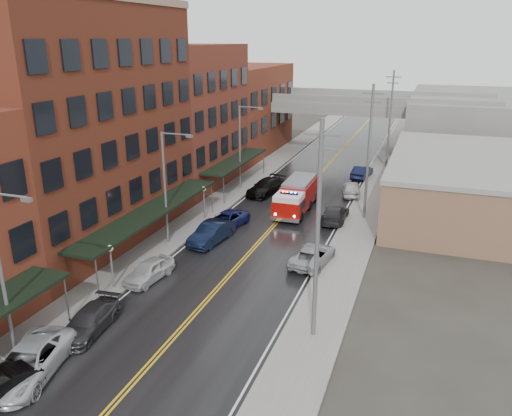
% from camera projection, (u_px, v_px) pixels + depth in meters
% --- Properties ---
extents(road, '(11.00, 160.00, 0.02)m').
position_uv_depth(road, '(272.00, 228.00, 43.19)').
color(road, black).
rests_on(road, ground).
extents(sidewalk_left, '(3.00, 160.00, 0.15)m').
position_uv_depth(sidewalk_left, '(196.00, 218.00, 45.47)').
color(sidewalk_left, slate).
rests_on(sidewalk_left, ground).
extents(sidewalk_right, '(3.00, 160.00, 0.15)m').
position_uv_depth(sidewalk_right, '(357.00, 238.00, 40.86)').
color(sidewalk_right, slate).
rests_on(sidewalk_right, ground).
extents(curb_left, '(0.30, 160.00, 0.15)m').
position_uv_depth(curb_left, '(212.00, 220.00, 44.95)').
color(curb_left, gray).
rests_on(curb_left, ground).
extents(curb_right, '(0.30, 160.00, 0.15)m').
position_uv_depth(curb_right, '(337.00, 235.00, 41.38)').
color(curb_right, gray).
rests_on(curb_right, ground).
extents(brick_building_b, '(9.00, 20.00, 18.00)m').
position_uv_depth(brick_building_b, '(80.00, 129.00, 38.23)').
color(brick_building_b, '#562116').
rests_on(brick_building_b, ground).
extents(brick_building_c, '(9.00, 15.00, 15.00)m').
position_uv_depth(brick_building_c, '(186.00, 117.00, 54.33)').
color(brick_building_c, maroon).
rests_on(brick_building_c, ground).
extents(brick_building_far, '(9.00, 20.00, 12.00)m').
position_uv_depth(brick_building_far, '(243.00, 110.00, 70.43)').
color(brick_building_far, maroon).
rests_on(brick_building_far, ground).
extents(tan_building, '(14.00, 22.00, 5.00)m').
position_uv_depth(tan_building, '(469.00, 187.00, 46.26)').
color(tan_building, '#846047').
rests_on(tan_building, ground).
extents(right_far_block, '(18.00, 30.00, 8.00)m').
position_uv_depth(right_far_block, '(475.00, 123.00, 71.91)').
color(right_far_block, slate).
rests_on(right_far_block, ground).
extents(awning_1, '(2.60, 18.00, 3.09)m').
position_uv_depth(awning_1, '(152.00, 211.00, 38.34)').
color(awning_1, black).
rests_on(awning_1, ground).
extents(awning_2, '(2.60, 13.00, 3.09)m').
position_uv_depth(awning_2, '(236.00, 161.00, 53.96)').
color(awning_2, black).
rests_on(awning_2, ground).
extents(globe_lamp_1, '(0.44, 0.44, 3.12)m').
position_uv_depth(globe_lamp_1, '(111.00, 257.00, 31.97)').
color(globe_lamp_1, '#59595B').
rests_on(globe_lamp_1, ground).
extents(globe_lamp_2, '(0.44, 0.44, 3.12)m').
position_uv_depth(globe_lamp_2, '(204.00, 195.00, 44.46)').
color(globe_lamp_2, '#59595B').
rests_on(globe_lamp_2, ground).
extents(street_lamp_0, '(2.64, 0.22, 9.00)m').
position_uv_depth(street_lamp_0, '(4.00, 267.00, 23.95)').
color(street_lamp_0, '#59595B').
rests_on(street_lamp_0, ground).
extents(street_lamp_1, '(2.64, 0.22, 9.00)m').
position_uv_depth(street_lamp_1, '(167.00, 181.00, 38.23)').
color(street_lamp_1, '#59595B').
rests_on(street_lamp_1, ground).
extents(street_lamp_2, '(2.64, 0.22, 9.00)m').
position_uv_depth(street_lamp_2, '(242.00, 142.00, 52.50)').
color(street_lamp_2, '#59595B').
rests_on(street_lamp_2, ground).
extents(utility_pole_0, '(1.80, 0.24, 12.00)m').
position_uv_depth(utility_pole_0, '(318.00, 230.00, 25.50)').
color(utility_pole_0, '#59595B').
rests_on(utility_pole_0, ground).
extents(utility_pole_1, '(1.80, 0.24, 12.00)m').
position_uv_depth(utility_pole_1, '(369.00, 151.00, 43.34)').
color(utility_pole_1, '#59595B').
rests_on(utility_pole_1, ground).
extents(utility_pole_2, '(1.80, 0.24, 12.00)m').
position_uv_depth(utility_pole_2, '(390.00, 118.00, 61.19)').
color(utility_pole_2, '#59595B').
rests_on(utility_pole_2, ground).
extents(overpass, '(40.00, 10.00, 7.50)m').
position_uv_depth(overpass, '(342.00, 111.00, 69.81)').
color(overpass, slate).
rests_on(overpass, ground).
extents(fire_truck, '(3.28, 7.98, 2.90)m').
position_uv_depth(fire_truck, '(296.00, 196.00, 46.84)').
color(fire_truck, '#990A07').
rests_on(fire_truck, ground).
extents(parked_car_left_2, '(3.81, 6.11, 1.57)m').
position_uv_depth(parked_car_left_2, '(28.00, 362.00, 24.04)').
color(parked_car_left_2, '#B3B6BC').
rests_on(parked_car_left_2, ground).
extents(parked_car_left_3, '(2.31, 4.79, 1.35)m').
position_uv_depth(parked_car_left_3, '(89.00, 321.00, 27.77)').
color(parked_car_left_3, '#28272A').
rests_on(parked_car_left_3, ground).
extents(parked_car_left_4, '(2.21, 4.35, 1.42)m').
position_uv_depth(parked_car_left_4, '(149.00, 270.00, 33.71)').
color(parked_car_left_4, '#B9B9B9').
rests_on(parked_car_left_4, ground).
extents(parked_car_left_5, '(2.35, 5.17, 1.64)m').
position_uv_depth(parked_car_left_5, '(211.00, 233.00, 39.90)').
color(parked_car_left_5, black).
rests_on(parked_car_left_5, ground).
extents(parked_car_left_6, '(3.28, 5.29, 1.37)m').
position_uv_depth(parked_car_left_6, '(226.00, 220.00, 43.09)').
color(parked_car_left_6, navy).
rests_on(parked_car_left_6, ground).
extents(parked_car_left_7, '(3.36, 5.88, 1.60)m').
position_uv_depth(parked_car_left_7, '(266.00, 187.00, 52.27)').
color(parked_car_left_7, black).
rests_on(parked_car_left_7, ground).
extents(parked_car_right_0, '(2.91, 5.24, 1.39)m').
position_uv_depth(parked_car_right_0, '(313.00, 255.00, 36.12)').
color(parked_car_right_0, '#9B9EA2').
rests_on(parked_car_right_0, ground).
extents(parked_car_right_1, '(2.04, 4.95, 1.43)m').
position_uv_depth(parked_car_right_1, '(335.00, 214.00, 44.61)').
color(parked_car_right_1, black).
rests_on(parked_car_right_1, ground).
extents(parked_car_right_2, '(2.51, 4.68, 1.51)m').
position_uv_depth(parked_car_right_2, '(352.00, 189.00, 51.91)').
color(parked_car_right_2, silver).
rests_on(parked_car_right_2, ground).
extents(parked_car_right_3, '(2.16, 4.70, 1.49)m').
position_uv_depth(parked_car_right_3, '(362.00, 172.00, 58.39)').
color(parked_car_right_3, black).
rests_on(parked_car_right_3, ground).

